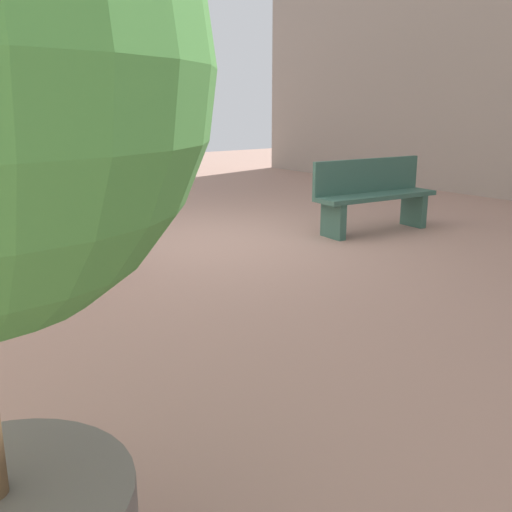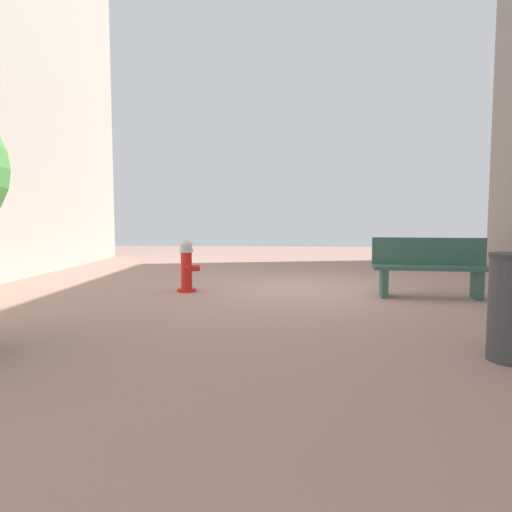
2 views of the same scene
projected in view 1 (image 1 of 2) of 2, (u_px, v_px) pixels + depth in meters
ground_plane at (220, 240)px, 7.26m from camera, size 23.40×23.40×0.00m
fire_hydrant at (66, 232)px, 5.61m from camera, size 0.39×0.41×0.91m
bench_near at (373, 194)px, 7.68m from camera, size 1.81×0.60×0.95m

